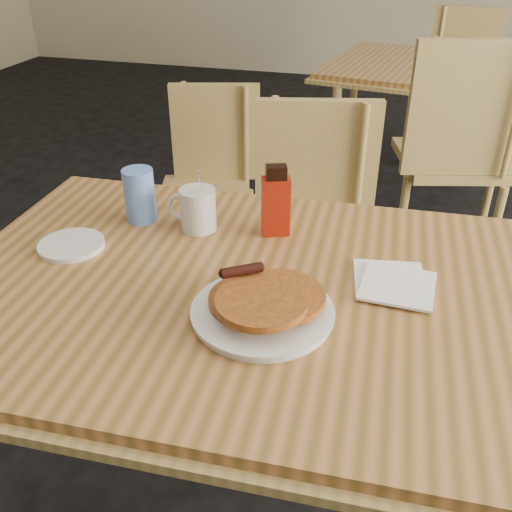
{
  "coord_description": "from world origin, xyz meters",
  "views": [
    {
      "loc": [
        0.27,
        -0.87,
        1.41
      ],
      "look_at": [
        0.02,
        0.03,
        0.85
      ],
      "focal_mm": 40.0,
      "sensor_mm": 36.0,
      "label": 1
    }
  ],
  "objects_px": {
    "main_table": "(253,300)",
    "blue_tumbler": "(140,195)",
    "chair_neighbor_far": "(460,74)",
    "pancake_plate": "(263,306)",
    "neighbor_table": "(465,76)",
    "chair_neighbor_near": "(462,141)",
    "chair_wall_extra": "(210,169)",
    "coffee_mug": "(197,208)",
    "chair_main_far": "(309,216)",
    "syrup_bottle": "(276,203)"
  },
  "relations": [
    {
      "from": "main_table",
      "to": "coffee_mug",
      "type": "relative_size",
      "value": 8.53
    },
    {
      "from": "main_table",
      "to": "pancake_plate",
      "type": "bearing_deg",
      "value": -63.81
    },
    {
      "from": "syrup_bottle",
      "to": "blue_tumbler",
      "type": "bearing_deg",
      "value": 163.45
    },
    {
      "from": "neighbor_table",
      "to": "coffee_mug",
      "type": "distance_m",
      "value": 2.07
    },
    {
      "from": "chair_wall_extra",
      "to": "pancake_plate",
      "type": "xyz_separation_m",
      "value": [
        0.57,
        -1.26,
        0.29
      ]
    },
    {
      "from": "main_table",
      "to": "neighbor_table",
      "type": "xyz_separation_m",
      "value": [
        0.49,
        2.15,
        0.0
      ]
    },
    {
      "from": "main_table",
      "to": "neighbor_table",
      "type": "height_order",
      "value": "same"
    },
    {
      "from": "chair_main_far",
      "to": "pancake_plate",
      "type": "relative_size",
      "value": 3.31
    },
    {
      "from": "pancake_plate",
      "to": "coffee_mug",
      "type": "xyz_separation_m",
      "value": [
        -0.25,
        0.3,
        0.03
      ]
    },
    {
      "from": "chair_neighbor_near",
      "to": "blue_tumbler",
      "type": "height_order",
      "value": "chair_neighbor_near"
    },
    {
      "from": "chair_neighbor_far",
      "to": "chair_neighbor_near",
      "type": "xyz_separation_m",
      "value": [
        -0.04,
        -1.48,
        0.06
      ]
    },
    {
      "from": "chair_neighbor_near",
      "to": "chair_wall_extra",
      "type": "distance_m",
      "value": 1.04
    },
    {
      "from": "coffee_mug",
      "to": "main_table",
      "type": "bearing_deg",
      "value": -28.14
    },
    {
      "from": "main_table",
      "to": "neighbor_table",
      "type": "distance_m",
      "value": 2.21
    },
    {
      "from": "chair_wall_extra",
      "to": "blue_tumbler",
      "type": "distance_m",
      "value": 1.02
    },
    {
      "from": "syrup_bottle",
      "to": "blue_tumbler",
      "type": "height_order",
      "value": "syrup_bottle"
    },
    {
      "from": "neighbor_table",
      "to": "syrup_bottle",
      "type": "xyz_separation_m",
      "value": [
        -0.5,
        -1.93,
        0.12
      ]
    },
    {
      "from": "pancake_plate",
      "to": "blue_tumbler",
      "type": "relative_size",
      "value": 2.06
    },
    {
      "from": "chair_main_far",
      "to": "blue_tumbler",
      "type": "distance_m",
      "value": 0.69
    },
    {
      "from": "main_table",
      "to": "blue_tumbler",
      "type": "bearing_deg",
      "value": 149.5
    },
    {
      "from": "chair_main_far",
      "to": "chair_neighbor_near",
      "type": "xyz_separation_m",
      "value": [
        0.49,
        0.68,
        0.08
      ]
    },
    {
      "from": "chair_neighbor_near",
      "to": "chair_neighbor_far",
      "type": "bearing_deg",
      "value": 73.36
    },
    {
      "from": "main_table",
      "to": "pancake_plate",
      "type": "height_order",
      "value": "pancake_plate"
    },
    {
      "from": "chair_main_far",
      "to": "main_table",
      "type": "bearing_deg",
      "value": -102.25
    },
    {
      "from": "pancake_plate",
      "to": "syrup_bottle",
      "type": "xyz_separation_m",
      "value": [
        -0.06,
        0.33,
        0.06
      ]
    },
    {
      "from": "chair_wall_extra",
      "to": "coffee_mug",
      "type": "height_order",
      "value": "coffee_mug"
    },
    {
      "from": "chair_neighbor_near",
      "to": "coffee_mug",
      "type": "xyz_separation_m",
      "value": [
        -0.67,
        -1.22,
        0.19
      ]
    },
    {
      "from": "neighbor_table",
      "to": "chair_neighbor_near",
      "type": "xyz_separation_m",
      "value": [
        -0.02,
        -0.73,
        -0.09
      ]
    },
    {
      "from": "chair_neighbor_near",
      "to": "coffee_mug",
      "type": "relative_size",
      "value": 6.38
    },
    {
      "from": "neighbor_table",
      "to": "coffee_mug",
      "type": "height_order",
      "value": "coffee_mug"
    },
    {
      "from": "neighbor_table",
      "to": "chair_neighbor_near",
      "type": "height_order",
      "value": "chair_neighbor_near"
    },
    {
      "from": "chair_wall_extra",
      "to": "coffee_mug",
      "type": "relative_size",
      "value": 5.08
    },
    {
      "from": "chair_neighbor_far",
      "to": "syrup_bottle",
      "type": "bearing_deg",
      "value": -92.59
    },
    {
      "from": "chair_neighbor_near",
      "to": "pancake_plate",
      "type": "bearing_deg",
      "value": -120.66
    },
    {
      "from": "chair_main_far",
      "to": "chair_neighbor_far",
      "type": "xyz_separation_m",
      "value": [
        0.53,
        2.16,
        0.01
      ]
    },
    {
      "from": "coffee_mug",
      "to": "chair_neighbor_near",
      "type": "bearing_deg",
      "value": 78.5
    },
    {
      "from": "chair_neighbor_far",
      "to": "blue_tumbler",
      "type": "distance_m",
      "value": 2.84
    },
    {
      "from": "chair_neighbor_near",
      "to": "pancake_plate",
      "type": "distance_m",
      "value": 1.59
    },
    {
      "from": "neighbor_table",
      "to": "coffee_mug",
      "type": "xyz_separation_m",
      "value": [
        -0.69,
        -1.95,
        0.09
      ]
    },
    {
      "from": "chair_neighbor_far",
      "to": "pancake_plate",
      "type": "bearing_deg",
      "value": -90.3
    },
    {
      "from": "chair_wall_extra",
      "to": "pancake_plate",
      "type": "relative_size",
      "value": 3.0
    },
    {
      "from": "blue_tumbler",
      "to": "pancake_plate",
      "type": "bearing_deg",
      "value": -37.59
    },
    {
      "from": "main_table",
      "to": "chair_neighbor_far",
      "type": "bearing_deg",
      "value": 80.03
    },
    {
      "from": "coffee_mug",
      "to": "chair_main_far",
      "type": "bearing_deg",
      "value": 89.03
    },
    {
      "from": "syrup_bottle",
      "to": "neighbor_table",
      "type": "bearing_deg",
      "value": 55.2
    },
    {
      "from": "chair_neighbor_far",
      "to": "syrup_bottle",
      "type": "relative_size",
      "value": 5.37
    },
    {
      "from": "chair_neighbor_far",
      "to": "coffee_mug",
      "type": "relative_size",
      "value": 5.74
    },
    {
      "from": "chair_neighbor_far",
      "to": "chair_wall_extra",
      "type": "bearing_deg",
      "value": -112.26
    },
    {
      "from": "blue_tumbler",
      "to": "chair_main_far",
      "type": "bearing_deg",
      "value": 58.43
    },
    {
      "from": "coffee_mug",
      "to": "blue_tumbler",
      "type": "height_order",
      "value": "coffee_mug"
    }
  ]
}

